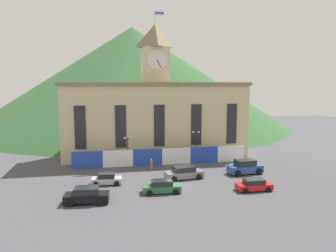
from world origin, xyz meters
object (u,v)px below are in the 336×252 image
(street_lamp_far_left, at_px, (196,140))
(car_gray_pickup, at_px, (184,173))
(car_blue_van, at_px, (245,167))
(car_green_wagon, at_px, (162,187))
(street_lamp_center, at_px, (128,145))
(car_silver_hatch, at_px, (107,179))
(pedestrian, at_px, (151,164))
(car_black_suv, at_px, (87,196))
(car_red_sedan, at_px, (254,185))

(street_lamp_far_left, distance_m, car_gray_pickup, 10.27)
(car_blue_van, relative_size, car_green_wagon, 1.13)
(street_lamp_center, bearing_deg, car_silver_hatch, -110.36)
(street_lamp_center, relative_size, pedestrian, 2.69)
(car_gray_pickup, xyz_separation_m, car_black_suv, (-12.92, -7.02, 0.02))
(car_blue_van, xyz_separation_m, car_green_wagon, (-13.54, -5.88, -0.25))
(car_red_sedan, height_order, pedestrian, pedestrian)
(car_blue_van, xyz_separation_m, car_black_suv, (-22.35, -7.68, -0.13))
(car_gray_pickup, height_order, car_black_suv, car_black_suv)
(street_lamp_center, xyz_separation_m, car_red_sedan, (14.51, -15.47, -2.77))
(car_silver_hatch, bearing_deg, car_red_sedan, 166.54)
(car_black_suv, bearing_deg, car_gray_pickup, 33.16)
(pedestrian, bearing_deg, car_red_sedan, -138.91)
(car_red_sedan, height_order, car_black_suv, car_black_suv)
(street_lamp_center, xyz_separation_m, car_blue_van, (16.59, -8.20, -2.48))
(car_gray_pickup, relative_size, car_black_suv, 1.09)
(street_lamp_center, bearing_deg, car_red_sedan, -46.83)
(car_green_wagon, xyz_separation_m, pedestrian, (0.27, 10.65, 0.24))
(car_blue_van, bearing_deg, car_black_suv, -166.92)
(street_lamp_center, relative_size, car_black_suv, 0.93)
(car_black_suv, bearing_deg, car_silver_hatch, 75.34)
(car_red_sedan, relative_size, car_black_suv, 0.88)
(street_lamp_far_left, bearing_deg, car_gray_pickup, -115.46)
(street_lamp_far_left, height_order, car_silver_hatch, street_lamp_far_left)
(car_blue_van, relative_size, pedestrian, 3.02)
(street_lamp_far_left, bearing_deg, car_green_wagon, -120.60)
(car_black_suv, bearing_deg, street_lamp_far_left, 47.45)
(car_gray_pickup, relative_size, pedestrian, 3.15)
(street_lamp_center, xyz_separation_m, street_lamp_far_left, (11.38, 0.00, 0.41))
(street_lamp_far_left, distance_m, pedestrian, 9.22)
(car_green_wagon, bearing_deg, street_lamp_far_left, 62.40)
(car_green_wagon, bearing_deg, car_black_suv, -165.46)
(street_lamp_center, relative_size, car_red_sedan, 1.06)
(street_lamp_far_left, distance_m, car_silver_hatch, 17.90)
(car_silver_hatch, height_order, car_red_sedan, car_silver_hatch)
(street_lamp_center, relative_size, car_silver_hatch, 1.16)
(car_red_sedan, relative_size, pedestrian, 2.54)
(car_silver_hatch, xyz_separation_m, car_green_wagon, (6.56, -4.65, 0.03))
(car_blue_van, bearing_deg, car_red_sedan, -111.88)
(car_blue_van, distance_m, car_red_sedan, 7.57)
(car_silver_hatch, xyz_separation_m, pedestrian, (6.83, 6.00, 0.26))
(car_silver_hatch, height_order, car_black_suv, car_black_suv)
(car_black_suv, bearing_deg, car_red_sedan, 5.79)
(street_lamp_center, height_order, car_gray_pickup, street_lamp_center)
(street_lamp_center, xyz_separation_m, car_gray_pickup, (7.16, -8.86, -2.63))
(car_blue_van, height_order, car_black_suv, car_blue_van)
(car_blue_van, distance_m, car_black_suv, 23.63)
(street_lamp_center, height_order, car_red_sedan, street_lamp_center)
(car_gray_pickup, distance_m, pedestrian, 6.65)
(car_red_sedan, bearing_deg, street_lamp_far_left, 102.62)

